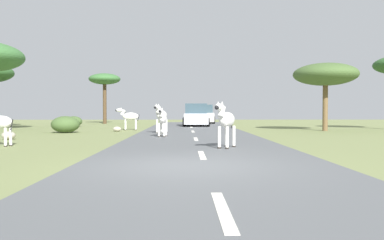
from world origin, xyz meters
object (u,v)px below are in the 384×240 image
at_px(zebra_0, 226,120).
at_px(rock_0, 117,129).
at_px(zebra_2, 162,119).
at_px(tree_2, 325,75).
at_px(car_1, 196,116).
at_px(tree_5, 105,80).
at_px(rock_1, 73,123).
at_px(bush_1, 65,124).
at_px(zebra_4, 129,117).
at_px(car_0, 203,115).
at_px(bush_0, 73,121).
at_px(rock_2, 9,135).
at_px(zebra_1, 161,116).

distance_m(zebra_0, rock_0, 12.30).
height_order(zebra_2, tree_2, tree_2).
relative_size(car_1, tree_5, 0.92).
bearing_deg(zebra_2, rock_1, -50.56).
bearing_deg(bush_1, zebra_4, 42.60).
relative_size(zebra_4, rock_0, 3.13).
distance_m(car_0, bush_0, 12.04).
xyz_separation_m(car_1, tree_2, (7.85, -6.51, 2.63)).
height_order(zebra_0, rock_2, zebra_0).
height_order(zebra_0, zebra_1, zebra_1).
relative_size(zebra_1, car_1, 0.37).
distance_m(zebra_1, rock_0, 3.88).
bearing_deg(car_0, zebra_2, -98.90).
distance_m(zebra_1, tree_5, 17.77).
bearing_deg(tree_2, tree_5, 141.00).
relative_size(zebra_4, car_1, 0.35).
relative_size(tree_2, tree_5, 0.88).
relative_size(zebra_0, bush_0, 1.12).
relative_size(zebra_2, rock_1, 1.74).
height_order(zebra_2, tree_5, tree_5).
xyz_separation_m(tree_2, rock_2, (-16.40, -7.07, -3.29)).
xyz_separation_m(zebra_0, bush_1, (-8.12, 9.71, -0.48)).
bearing_deg(tree_2, rock_1, 165.34).
bearing_deg(tree_5, tree_2, -39.00).
xyz_separation_m(car_0, rock_1, (-9.85, -8.34, -0.53)).
xyz_separation_m(zebra_0, bush_0, (-10.08, 18.34, -0.55)).
bearing_deg(zebra_0, bush_0, -36.10).
bearing_deg(rock_0, tree_2, 2.51).
bearing_deg(rock_1, tree_2, -14.66).
xyz_separation_m(zebra_1, rock_0, (-2.81, 2.54, -0.84)).
height_order(bush_1, rock_1, bush_1).
distance_m(tree_2, rock_2, 18.16).
height_order(rock_0, rock_2, rock_2).
bearing_deg(tree_5, bush_1, -86.94).
xyz_separation_m(car_0, tree_2, (7.02, -12.75, 2.63)).
distance_m(tree_2, rock_1, 17.72).
distance_m(car_0, tree_5, 9.86).
relative_size(zebra_0, tree_5, 0.32).
distance_m(zebra_2, car_0, 18.99).
distance_m(rock_0, rock_2, 7.44).
bearing_deg(rock_2, car_1, 57.80).
distance_m(zebra_0, tree_2, 13.95).
xyz_separation_m(zebra_4, bush_0, (-5.17, 5.68, -0.47)).
bearing_deg(car_0, bush_1, -120.73).
xyz_separation_m(zebra_0, car_0, (0.36, 24.32, -0.10)).
height_order(zebra_1, bush_0, zebra_1).
height_order(car_1, rock_1, car_1).
bearing_deg(zebra_4, rock_2, 150.90).
bearing_deg(tree_2, car_1, 140.31).
distance_m(car_1, bush_1, 11.35).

